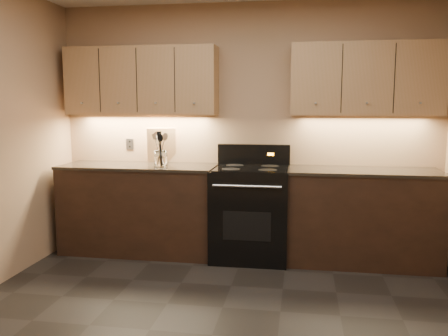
% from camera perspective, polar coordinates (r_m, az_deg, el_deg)
% --- Properties ---
extents(floor, '(4.00, 4.00, 0.00)m').
position_cam_1_polar(floor, '(3.43, -1.46, -19.44)').
color(floor, black).
rests_on(floor, ground).
extents(wall_back, '(4.00, 0.04, 2.60)m').
position_cam_1_polar(wall_back, '(5.03, 2.77, 4.74)').
color(wall_back, '#A67F61').
rests_on(wall_back, ground).
extents(counter_left, '(1.62, 0.62, 0.93)m').
position_cam_1_polar(counter_left, '(5.10, -10.10, -4.80)').
color(counter_left, black).
rests_on(counter_left, ground).
extents(counter_right, '(1.46, 0.62, 0.93)m').
position_cam_1_polar(counter_right, '(4.86, 16.31, -5.64)').
color(counter_right, black).
rests_on(counter_right, ground).
extents(stove, '(0.76, 0.68, 1.14)m').
position_cam_1_polar(stove, '(4.82, 3.21, -5.26)').
color(stove, black).
rests_on(stove, ground).
extents(upper_cab_left, '(1.60, 0.30, 0.70)m').
position_cam_1_polar(upper_cab_left, '(5.13, -9.90, 10.28)').
color(upper_cab_left, '#A77A53').
rests_on(upper_cab_left, wall_back).
extents(upper_cab_right, '(1.44, 0.30, 0.70)m').
position_cam_1_polar(upper_cab_right, '(4.89, 16.70, 10.20)').
color(upper_cab_right, '#A77A53').
rests_on(upper_cab_right, wall_back).
extents(outlet_plate, '(0.08, 0.01, 0.12)m').
position_cam_1_polar(outlet_plate, '(5.35, -11.25, 2.84)').
color(outlet_plate, '#B2B5BA').
rests_on(outlet_plate, wall_back).
extents(utensil_crock, '(0.14, 0.14, 0.17)m').
position_cam_1_polar(utensil_crock, '(4.85, -7.62, 1.09)').
color(utensil_crock, white).
rests_on(utensil_crock, counter_left).
extents(cutting_board, '(0.33, 0.20, 0.38)m').
position_cam_1_polar(cutting_board, '(5.18, -7.54, 2.74)').
color(cutting_board, tan).
rests_on(cutting_board, counter_left).
extents(wooden_spoon, '(0.15, 0.11, 0.33)m').
position_cam_1_polar(wooden_spoon, '(4.83, -8.05, 2.29)').
color(wooden_spoon, tan).
rests_on(wooden_spoon, utensil_crock).
extents(black_spoon, '(0.08, 0.16, 0.34)m').
position_cam_1_polar(black_spoon, '(4.85, -7.55, 2.31)').
color(black_spoon, black).
rests_on(black_spoon, utensil_crock).
extents(black_turner, '(0.13, 0.15, 0.36)m').
position_cam_1_polar(black_turner, '(4.81, -7.60, 2.41)').
color(black_turner, black).
rests_on(black_turner, utensil_crock).
extents(steel_spatula, '(0.19, 0.11, 0.35)m').
position_cam_1_polar(steel_spatula, '(4.84, -7.44, 2.36)').
color(steel_spatula, silver).
rests_on(steel_spatula, utensil_crock).
extents(steel_skimmer, '(0.18, 0.17, 0.36)m').
position_cam_1_polar(steel_skimmer, '(4.82, -7.39, 2.31)').
color(steel_skimmer, silver).
rests_on(steel_skimmer, utensil_crock).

